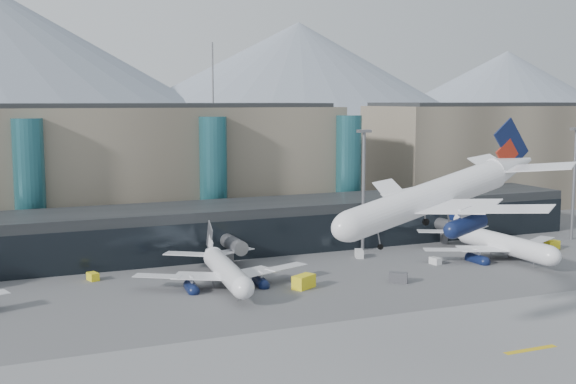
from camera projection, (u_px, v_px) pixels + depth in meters
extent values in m
plane|color=#515154|center=(338.00, 335.00, 98.31)|extent=(900.00, 900.00, 0.00)
cube|color=slate|center=(395.00, 372.00, 84.58)|extent=(400.00, 40.00, 0.04)
cube|color=gold|center=(530.00, 350.00, 92.26)|extent=(8.00, 1.00, 0.02)
cube|color=black|center=(213.00, 229.00, 150.72)|extent=(170.00, 18.00, 10.00)
cube|color=black|center=(227.00, 241.00, 142.71)|extent=(170.00, 0.40, 8.00)
cylinder|color=slate|center=(230.00, 242.00, 140.76)|extent=(2.80, 14.00, 2.80)
cube|color=slate|center=(230.00, 257.00, 141.14)|extent=(1.20, 1.20, 2.40)
cylinder|color=slate|center=(444.00, 225.00, 159.95)|extent=(2.80, 14.00, 2.80)
cube|color=slate|center=(444.00, 238.00, 160.33)|extent=(1.20, 1.20, 2.40)
cube|color=gray|center=(71.00, 172.00, 169.13)|extent=(130.00, 30.00, 30.00)
cube|color=black|center=(68.00, 105.00, 167.16)|extent=(123.50, 28.00, 1.00)
cube|color=gray|center=(487.00, 156.00, 215.18)|extent=(70.00, 30.00, 30.00)
cube|color=black|center=(489.00, 104.00, 213.21)|extent=(66.50, 28.00, 1.00)
cylinder|color=#255E68|center=(30.00, 185.00, 150.78)|extent=(6.40, 6.40, 28.00)
cylinder|color=#255E68|center=(213.00, 178.00, 166.13)|extent=(6.40, 6.40, 28.00)
cylinder|color=#255E68|center=(348.00, 172.00, 179.56)|extent=(6.40, 6.40, 28.00)
cylinder|color=slate|center=(213.00, 75.00, 179.64)|extent=(0.40, 0.40, 16.00)
cone|color=gray|center=(299.00, 84.00, 501.88)|extent=(340.00, 340.00, 85.00)
cone|color=gray|center=(506.00, 96.00, 571.91)|extent=(300.00, 300.00, 70.00)
cylinder|color=slate|center=(363.00, 192.00, 152.14)|extent=(0.70, 0.70, 25.00)
cube|color=slate|center=(364.00, 131.00, 150.51)|extent=(3.00, 1.20, 0.60)
cylinder|color=slate|center=(574.00, 185.00, 164.01)|extent=(0.70, 0.70, 25.00)
cylinder|color=white|center=(438.00, 185.00, 89.27)|extent=(23.05, 6.19, 3.77)
ellipsoid|color=white|center=(363.00, 190.00, 83.81)|extent=(5.66, 4.32, 3.77)
cone|color=white|center=(523.00, 177.00, 96.27)|extent=(6.87, 4.45, 3.77)
cube|color=white|center=(496.00, 196.00, 83.07)|extent=(13.15, 16.78, 0.19)
cylinder|color=#0D183D|center=(475.00, 212.00, 84.39)|extent=(4.75, 2.55, 2.08)
cube|color=white|center=(551.00, 179.00, 92.29)|extent=(7.44, 8.83, 0.15)
cube|color=white|center=(407.00, 182.00, 97.19)|extent=(10.49, 17.18, 0.19)
cylinder|color=#0D183D|center=(409.00, 199.00, 95.12)|extent=(4.75, 2.55, 2.08)
cube|color=white|center=(498.00, 173.00, 100.20)|extent=(6.17, 9.06, 0.15)
cube|color=#0D183D|center=(526.00, 154.00, 96.04)|extent=(5.63, 0.83, 6.64)
cube|color=maroon|center=(520.00, 163.00, 95.72)|extent=(3.78, 0.67, 3.63)
cylinder|color=slate|center=(386.00, 209.00, 85.76)|extent=(0.15, 0.15, 3.02)
cylinder|color=black|center=(386.00, 220.00, 85.93)|extent=(0.69, 0.31, 0.67)
cylinder|color=black|center=(456.00, 217.00, 88.25)|extent=(0.89, 0.43, 0.86)
cylinder|color=black|center=(432.00, 212.00, 92.19)|extent=(0.89, 0.43, 0.86)
cylinder|color=white|center=(224.00, 262.00, 123.73)|extent=(5.69, 22.40, 3.67)
ellipsoid|color=white|center=(239.00, 277.00, 113.25)|extent=(4.13, 5.46, 3.67)
cone|color=white|center=(208.00, 245.00, 137.18)|extent=(4.24, 6.64, 3.67)
cube|color=white|center=(266.00, 261.00, 127.66)|extent=(16.71, 10.40, 0.18)
cylinder|color=#0D183D|center=(258.00, 273.00, 126.14)|extent=(2.42, 4.60, 2.02)
cube|color=white|center=(231.00, 243.00, 138.48)|extent=(8.81, 6.10, 0.15)
cube|color=white|center=(177.00, 267.00, 122.95)|extent=(16.38, 12.62, 0.18)
cylinder|color=#0D183D|center=(189.00, 279.00, 122.55)|extent=(2.42, 4.60, 2.02)
cube|color=white|center=(185.00, 246.00, 135.84)|extent=(8.62, 7.16, 0.15)
cube|color=slate|center=(207.00, 230.00, 137.11)|extent=(0.72, 5.48, 6.46)
cube|color=white|center=(208.00, 237.00, 136.35)|extent=(0.59, 3.68, 3.53)
cylinder|color=slate|center=(235.00, 287.00, 116.70)|extent=(0.15, 0.15, 2.94)
cylinder|color=black|center=(235.00, 295.00, 116.86)|extent=(0.29, 0.67, 0.65)
cylinder|color=black|center=(236.00, 281.00, 125.75)|extent=(0.40, 0.86, 0.84)
cylinder|color=black|center=(211.00, 283.00, 124.44)|extent=(0.40, 0.86, 0.84)
cylinder|color=white|center=(497.00, 236.00, 145.88)|extent=(4.74, 23.88, 3.94)
ellipsoid|color=white|center=(540.00, 247.00, 135.18)|extent=(4.12, 5.64, 3.94)
cone|color=white|center=(450.00, 224.00, 159.63)|extent=(4.17, 6.92, 3.94)
cube|color=white|center=(523.00, 235.00, 151.01)|extent=(17.75, 12.84, 0.20)
cylinder|color=#0D183D|center=(520.00, 246.00, 149.20)|extent=(2.33, 4.82, 2.17)
cube|color=white|center=(468.00, 221.00, 161.57)|extent=(9.34, 7.35, 0.16)
cube|color=white|center=(458.00, 241.00, 143.98)|extent=(17.88, 11.96, 0.20)
cylinder|color=#0D183D|center=(470.00, 252.00, 143.85)|extent=(2.33, 4.82, 2.17)
cube|color=white|center=(433.00, 224.00, 157.63)|extent=(9.42, 6.93, 0.16)
cube|color=#0D183D|center=(450.00, 209.00, 159.53)|extent=(0.44, 5.89, 6.93)
cube|color=white|center=(452.00, 215.00, 158.76)|extent=(0.41, 3.94, 3.79)
cylinder|color=slate|center=(526.00, 257.00, 138.71)|extent=(0.16, 0.16, 3.15)
cylinder|color=black|center=(526.00, 264.00, 138.89)|extent=(0.27, 0.71, 0.70)
cylinder|color=black|center=(502.00, 253.00, 148.28)|extent=(0.38, 0.91, 0.90)
cylinder|color=black|center=(484.00, 255.00, 146.32)|extent=(0.38, 0.91, 0.90)
cube|color=yellow|center=(93.00, 277.00, 127.73)|extent=(2.08, 2.72, 1.39)
cube|color=#46464B|center=(398.00, 278.00, 126.18)|extent=(3.61, 3.28, 1.79)
cube|color=silver|center=(359.00, 254.00, 146.27)|extent=(2.39, 3.15, 1.60)
cube|color=yellow|center=(552.00, 245.00, 154.50)|extent=(3.39, 2.16, 1.82)
cube|color=silver|center=(435.00, 261.00, 140.26)|extent=(1.65, 2.47, 1.34)
cube|color=yellow|center=(304.00, 282.00, 122.35)|extent=(4.66, 3.94, 2.28)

